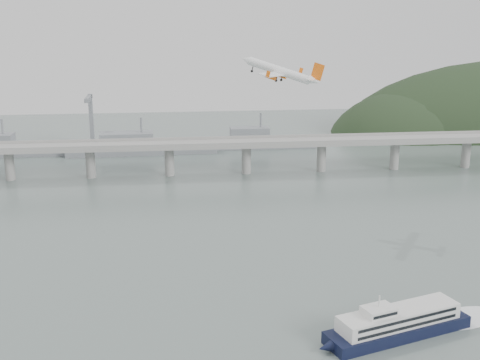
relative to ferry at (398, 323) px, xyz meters
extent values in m
plane|color=slate|center=(-45.63, 16.45, -4.41)|extent=(900.00, 900.00, 0.00)
cube|color=gray|center=(-45.63, 216.45, 15.59)|extent=(800.00, 22.00, 2.20)
cube|color=gray|center=(-45.63, 205.95, 17.59)|extent=(800.00, 0.60, 1.80)
cube|color=gray|center=(-45.63, 226.95, 17.59)|extent=(800.00, 0.60, 1.80)
cylinder|color=gray|center=(-175.63, 216.45, 5.09)|extent=(6.00, 6.00, 21.00)
cylinder|color=gray|center=(-125.63, 216.45, 5.09)|extent=(6.00, 6.00, 21.00)
cylinder|color=gray|center=(-75.63, 216.45, 5.09)|extent=(6.00, 6.00, 21.00)
cylinder|color=gray|center=(-25.63, 216.45, 5.09)|extent=(6.00, 6.00, 21.00)
cylinder|color=gray|center=(24.37, 216.45, 5.09)|extent=(6.00, 6.00, 21.00)
cylinder|color=gray|center=(74.37, 216.45, 5.09)|extent=(6.00, 6.00, 21.00)
cylinder|color=gray|center=(124.37, 216.45, 5.09)|extent=(6.00, 6.00, 21.00)
ellipsoid|color=black|center=(129.37, 336.45, -16.41)|extent=(140.00, 110.00, 96.00)
cube|color=slate|center=(-195.63, 286.45, -0.41)|extent=(95.67, 20.15, 8.00)
cylinder|color=slate|center=(-195.63, 286.45, 15.59)|extent=(1.60, 1.60, 14.00)
cube|color=slate|center=(-95.63, 281.45, -0.41)|extent=(110.55, 21.43, 8.00)
cube|color=slate|center=(-106.63, 281.45, 7.59)|extent=(39.01, 16.73, 8.00)
cylinder|color=slate|center=(-95.63, 281.45, 15.59)|extent=(1.60, 1.60, 14.00)
cube|color=slate|center=(-5.63, 291.45, -0.41)|extent=(85.00, 13.60, 8.00)
cube|color=slate|center=(-14.13, 291.45, 7.59)|extent=(29.75, 11.90, 8.00)
cylinder|color=slate|center=(-5.63, 291.45, 15.59)|extent=(1.60, 1.60, 14.00)
cube|color=slate|center=(-135.63, 316.45, 15.59)|extent=(3.00, 3.00, 40.00)
cube|color=slate|center=(-135.63, 306.45, 33.59)|extent=(3.00, 28.00, 3.00)
cube|color=black|center=(0.00, 0.00, -2.32)|extent=(53.54, 28.20, 4.18)
cone|color=black|center=(-26.80, -8.79, -2.32)|extent=(6.27, 5.60, 4.18)
cube|color=silver|center=(0.00, 0.00, 2.38)|extent=(44.95, 23.61, 5.22)
cube|color=black|center=(1.65, -5.01, 3.74)|extent=(37.77, 12.54, 1.04)
cube|color=black|center=(1.65, -5.01, 1.24)|extent=(37.77, 12.54, 1.04)
cube|color=black|center=(-1.64, 5.01, 3.74)|extent=(37.77, 12.54, 1.04)
cube|color=black|center=(-1.64, 5.01, 1.24)|extent=(37.77, 12.54, 1.04)
cube|color=silver|center=(-7.94, -2.61, 6.35)|extent=(12.21, 10.21, 2.72)
cube|color=black|center=(-6.78, -6.13, 6.35)|extent=(8.97, 3.05, 1.04)
cylinder|color=silver|center=(-7.94, -2.61, 9.70)|extent=(0.66, 0.66, 4.18)
ellipsoid|color=white|center=(27.79, 9.12, -4.35)|extent=(33.28, 23.68, 0.21)
cylinder|color=white|center=(-22.87, 111.62, 73.08)|extent=(27.48, 22.42, 11.61)
cone|color=white|center=(-37.26, 121.51, 77.45)|extent=(6.73, 6.44, 5.07)
cone|color=white|center=(-7.90, 101.37, 69.12)|extent=(7.59, 6.85, 5.34)
cube|color=white|center=(-22.22, 111.11, 71.72)|extent=(25.83, 34.88, 3.69)
cube|color=white|center=(-8.62, 101.91, 70.16)|extent=(10.44, 13.21, 1.83)
cube|color=orange|center=(-6.87, 100.94, 73.48)|extent=(5.94, 3.80, 8.33)
cylinder|color=orange|center=(-20.50, 117.32, 70.29)|extent=(5.72, 5.21, 3.69)
cylinder|color=black|center=(-22.39, 118.62, 70.86)|extent=(2.31, 2.58, 2.61)
cube|color=white|center=(-20.24, 117.21, 71.38)|extent=(2.71, 1.91, 2.00)
cylinder|color=orange|center=(-27.37, 107.05, 70.92)|extent=(5.72, 5.21, 3.69)
cylinder|color=black|center=(-29.26, 108.35, 71.49)|extent=(2.31, 2.58, 2.61)
cube|color=white|center=(-27.11, 106.94, 72.01)|extent=(2.71, 1.91, 2.00)
cylinder|color=black|center=(-21.07, 113.73, 69.61)|extent=(1.17, 0.81, 2.73)
cylinder|color=black|center=(-21.35, 113.84, 68.41)|extent=(1.52, 1.17, 1.52)
cylinder|color=black|center=(-24.31, 108.87, 69.91)|extent=(1.17, 0.81, 2.73)
cylinder|color=black|center=(-24.60, 108.99, 68.71)|extent=(1.52, 1.17, 1.52)
cylinder|color=black|center=(-34.38, 119.34, 73.30)|extent=(1.17, 0.81, 2.73)
cylinder|color=black|center=(-34.66, 119.45, 72.11)|extent=(1.52, 1.17, 1.52)
cube|color=orange|center=(-9.50, 125.62, 71.51)|extent=(2.18, 1.43, 3.06)
cube|color=orange|center=(-30.74, 93.87, 73.45)|extent=(2.18, 1.43, 3.06)
camera|label=1|loc=(-73.92, -187.37, 103.95)|focal=48.00mm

